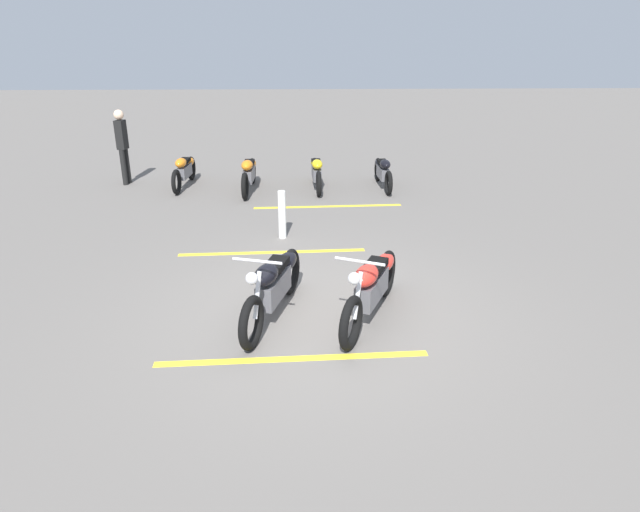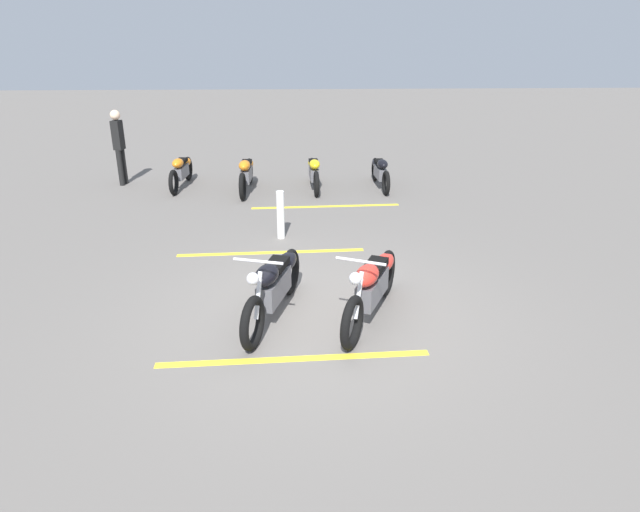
% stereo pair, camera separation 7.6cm
% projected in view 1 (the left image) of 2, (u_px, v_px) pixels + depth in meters
% --- Properties ---
extents(ground_plane, '(60.00, 60.00, 0.00)m').
position_uv_depth(ground_plane, '(321.00, 316.00, 7.56)').
color(ground_plane, '#66605B').
extents(motorcycle_bright_foreground, '(2.09, 1.00, 1.04)m').
position_uv_depth(motorcycle_bright_foreground, '(372.00, 285.00, 7.36)').
color(motorcycle_bright_foreground, black).
rests_on(motorcycle_bright_foreground, ground).
extents(motorcycle_dark_foreground, '(2.17, 0.81, 1.04)m').
position_uv_depth(motorcycle_dark_foreground, '(274.00, 284.00, 7.39)').
color(motorcycle_dark_foreground, black).
rests_on(motorcycle_dark_foreground, ground).
extents(motorcycle_row_far_left, '(1.91, 0.29, 0.72)m').
position_uv_depth(motorcycle_row_far_left, '(383.00, 171.00, 13.51)').
color(motorcycle_row_far_left, black).
rests_on(motorcycle_row_far_left, ground).
extents(motorcycle_row_left, '(1.97, 0.28, 0.74)m').
position_uv_depth(motorcycle_row_left, '(316.00, 171.00, 13.42)').
color(motorcycle_row_left, black).
rests_on(motorcycle_row_left, ground).
extents(motorcycle_row_center, '(2.07, 0.29, 0.78)m').
position_uv_depth(motorcycle_row_center, '(249.00, 173.00, 13.21)').
color(motorcycle_row_center, black).
rests_on(motorcycle_row_center, ground).
extents(motorcycle_row_right, '(1.96, 0.31, 0.74)m').
position_uv_depth(motorcycle_row_right, '(184.00, 170.00, 13.58)').
color(motorcycle_row_right, black).
rests_on(motorcycle_row_right, ground).
extents(bystander_near_row, '(0.30, 0.24, 1.80)m').
position_uv_depth(bystander_near_row, '(122.00, 143.00, 13.56)').
color(bystander_near_row, black).
rests_on(bystander_near_row, ground).
extents(bollard_post, '(0.14, 0.14, 0.89)m').
position_uv_depth(bollard_post, '(282.00, 215.00, 10.20)').
color(bollard_post, white).
rests_on(bollard_post, ground).
extents(parking_stripe_near, '(0.27, 3.20, 0.01)m').
position_uv_depth(parking_stripe_near, '(293.00, 359.00, 6.57)').
color(parking_stripe_near, yellow).
rests_on(parking_stripe_near, ground).
extents(parking_stripe_mid, '(0.27, 3.20, 0.01)m').
position_uv_depth(parking_stripe_mid, '(272.00, 252.00, 9.68)').
color(parking_stripe_mid, yellow).
rests_on(parking_stripe_mid, ground).
extents(parking_stripe_far, '(0.27, 3.20, 0.01)m').
position_uv_depth(parking_stripe_far, '(328.00, 206.00, 12.16)').
color(parking_stripe_far, yellow).
rests_on(parking_stripe_far, ground).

